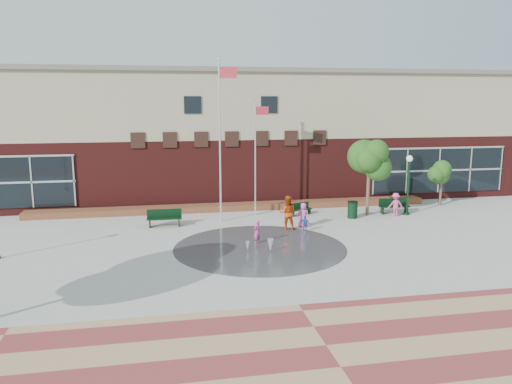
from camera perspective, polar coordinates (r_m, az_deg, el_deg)
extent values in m
plane|color=#666056|center=(21.69, 2.01, -8.68)|extent=(120.00, 120.00, 0.00)
cube|color=#A8A8A0|center=(25.42, 0.00, -5.76)|extent=(46.00, 18.00, 0.01)
cube|color=brown|center=(15.49, 8.01, -17.00)|extent=(46.00, 6.00, 0.01)
cylinder|color=#383A3D|center=(24.48, 0.44, -6.41)|extent=(8.40, 8.40, 0.01)
cube|color=#531918|center=(38.06, -3.82, 3.14)|extent=(44.00, 10.00, 4.50)
cube|color=tan|center=(37.75, -3.91, 9.92)|extent=(44.00, 10.00, 4.50)
cube|color=slate|center=(37.79, -3.95, 13.41)|extent=(44.40, 10.40, 0.30)
cube|color=black|center=(38.23, 20.13, 2.34)|extent=(10.00, 0.12, 3.19)
cube|color=black|center=(32.52, -7.26, 9.85)|extent=(1.10, 0.10, 1.10)
cube|color=black|center=(33.21, 1.51, 9.94)|extent=(1.10, 0.10, 1.10)
cube|color=#A61B29|center=(32.69, -2.50, -2.09)|extent=(26.00, 1.20, 0.40)
cylinder|color=silver|center=(28.93, -4.14, 5.58)|extent=(0.11, 0.11, 9.30)
sphere|color=silver|center=(28.90, -4.27, 14.92)|extent=(0.18, 0.18, 0.18)
cube|color=#AD2835|center=(28.73, -3.24, 13.48)|extent=(0.96, 0.39, 0.62)
cylinder|color=silver|center=(30.56, -0.08, 3.71)|extent=(0.09, 0.09, 7.01)
sphere|color=silver|center=(30.35, -0.08, 10.38)|extent=(0.14, 0.14, 0.14)
cube|color=#AD2835|center=(30.41, 0.68, 9.28)|extent=(0.81, 0.06, 0.49)
cylinder|color=black|center=(32.39, 16.97, 0.39)|extent=(0.12, 0.12, 3.38)
cylinder|color=black|center=(32.70, 16.82, -2.39)|extent=(0.36, 0.36, 0.16)
sphere|color=white|center=(32.12, 17.14, 3.67)|extent=(0.40, 0.40, 0.40)
cube|color=black|center=(28.79, -10.43, -2.99)|extent=(1.97, 0.60, 0.07)
cube|color=black|center=(28.96, -10.44, -2.40)|extent=(1.96, 0.11, 0.49)
cube|color=black|center=(31.22, 5.12, -1.99)|extent=(1.60, 0.99, 0.05)
cube|color=black|center=(31.33, 4.91, -1.57)|extent=(1.46, 0.63, 0.39)
cube|color=black|center=(32.71, 15.54, -1.60)|extent=(1.94, 0.63, 0.06)
cube|color=black|center=(32.87, 15.40, -1.10)|extent=(1.91, 0.16, 0.48)
cylinder|color=black|center=(30.91, 10.97, -2.07)|extent=(0.60, 0.60, 0.99)
cylinder|color=black|center=(30.80, 11.01, -1.13)|extent=(0.64, 0.64, 0.06)
cylinder|color=#483B2E|center=(31.65, 12.67, -0.02)|extent=(0.20, 0.20, 2.96)
cylinder|color=#483B2E|center=(36.13, 20.35, 0.12)|extent=(0.18, 0.18, 2.03)
cone|color=white|center=(23.85, 1.65, -6.88)|extent=(0.31, 0.31, 0.61)
cone|color=white|center=(23.99, -0.96, -6.78)|extent=(0.20, 0.20, 0.45)
imported|color=#D63E95|center=(25.04, 0.12, -4.60)|extent=(0.52, 0.50, 1.21)
imported|color=#C43F0F|center=(27.64, 3.62, -2.39)|extent=(1.08, 0.92, 1.93)
imported|color=#E755BB|center=(28.28, 5.41, -2.66)|extent=(0.82, 0.73, 1.41)
imported|color=#1B55AB|center=(27.46, 5.64, -3.63)|extent=(0.55, 0.47, 0.88)
imported|color=#E54B9E|center=(31.94, 15.65, -1.42)|extent=(1.00, 0.63, 1.48)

